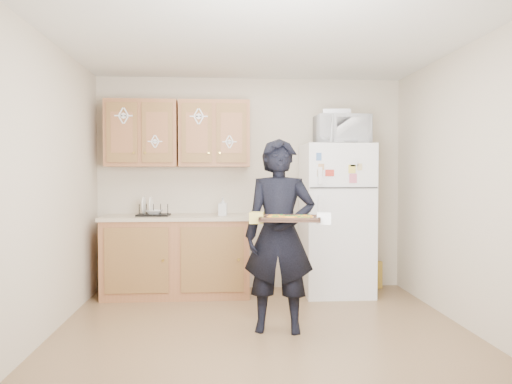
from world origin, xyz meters
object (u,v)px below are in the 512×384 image
at_px(refrigerator, 336,219).
at_px(baking_tray, 290,219).
at_px(person, 280,235).
at_px(microwave, 342,130).
at_px(dish_rack, 153,209).

xyz_separation_m(refrigerator, baking_tray, (-0.75, -1.61, 0.15)).
distance_m(person, microwave, 1.84).
xyz_separation_m(person, microwave, (0.85, 1.26, 1.03)).
bearing_deg(dish_rack, microwave, -2.37).
distance_m(refrigerator, dish_rack, 2.06).
height_order(refrigerator, person, refrigerator).
bearing_deg(refrigerator, baking_tray, -115.08).
bearing_deg(baking_tray, dish_rack, 137.92).
bearing_deg(microwave, dish_rack, 176.00).
bearing_deg(person, microwave, 65.56).
bearing_deg(microwave, person, -125.57).
relative_size(refrigerator, person, 1.02).
xyz_separation_m(person, dish_rack, (-1.26, 1.35, 0.14)).
distance_m(refrigerator, microwave, 1.01).
xyz_separation_m(person, baking_tray, (0.05, -0.30, 0.17)).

